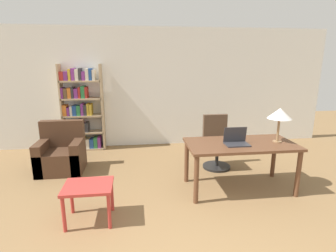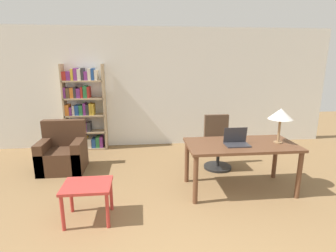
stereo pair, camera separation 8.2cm
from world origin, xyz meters
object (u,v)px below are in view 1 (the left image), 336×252
desk (240,149)px  side_table_blue (88,191)px  office_chair (216,144)px  table_lamp (280,114)px  laptop (236,141)px  armchair (61,155)px  bookshelf (80,111)px

desk → side_table_blue: desk is taller
office_chair → side_table_blue: 2.58m
office_chair → desk: bearing=-84.9°
table_lamp → office_chair: (-0.65, 0.94, -0.74)m
laptop → armchair: laptop is taller
desk → armchair: 3.14m
side_table_blue → laptop: bearing=14.4°
desk → bookshelf: (-2.78, 2.27, 0.24)m
table_lamp → armchair: 3.78m
laptop → table_lamp: bearing=2.8°
table_lamp → bookshelf: bookshelf is taller
office_chair → bookshelf: bookshelf is taller
armchair → bookshelf: (0.15, 1.20, 0.59)m
laptop → bookshelf: (-2.69, 2.32, 0.08)m
table_lamp → side_table_blue: size_ratio=0.89×
desk → laptop: 0.19m
desk → office_chair: (-0.08, 0.92, -0.20)m
desk → office_chair: office_chair is taller
table_lamp → bookshelf: (-3.35, 2.29, -0.30)m
armchair → side_table_blue: bearing=-65.5°
table_lamp → side_table_blue: table_lamp is taller
desk → laptop: bearing=-151.4°
table_lamp → bookshelf: bearing=145.7°
office_chair → side_table_blue: (-2.10, -1.51, -0.05)m
armchair → office_chair: bearing=-3.1°
armchair → bookshelf: size_ratio=0.47×
side_table_blue → bookshelf: bookshelf is taller
side_table_blue → armchair: bearing=114.5°
armchair → bookshelf: bookshelf is taller
table_lamp → bookshelf: 4.07m
laptop → table_lamp: 0.77m
laptop → bookshelf: size_ratio=0.18×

